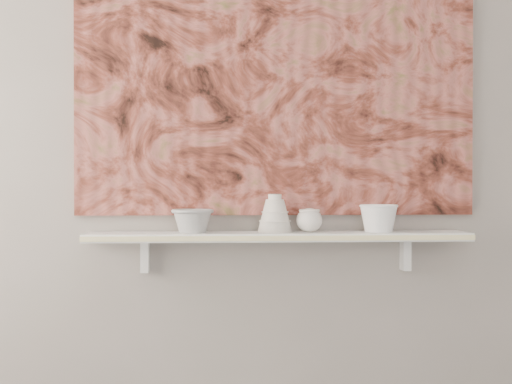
{
  "coord_description": "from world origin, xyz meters",
  "views": [
    {
      "loc": [
        -0.24,
        -1.09,
        1.1
      ],
      "look_at": [
        -0.08,
        1.49,
        1.08
      ],
      "focal_mm": 50.0,
      "sensor_mm": 36.0,
      "label": 1
    }
  ],
  "objects": [
    {
      "name": "bracket_left",
      "position": [
        -0.49,
        1.57,
        0.84
      ],
      "size": [
        0.03,
        0.06,
        0.12
      ],
      "primitive_type": "cube",
      "color": "silver",
      "rests_on": "wall_back"
    },
    {
      "name": "bowl_white",
      "position": [
        0.37,
        1.51,
        0.98
      ],
      "size": [
        0.18,
        0.18,
        0.1
      ],
      "primitive_type": null,
      "rotation": [
        0.0,
        0.0,
        0.29
      ],
      "color": "white",
      "rests_on": "shelf"
    },
    {
      "name": "bowl_grey",
      "position": [
        -0.31,
        1.51,
        0.97
      ],
      "size": [
        0.18,
        0.18,
        0.09
      ],
      "primitive_type": null,
      "rotation": [
        0.0,
        0.0,
        0.17
      ],
      "color": "#989895",
      "rests_on": "shelf"
    },
    {
      "name": "house_motif",
      "position": [
        0.45,
        1.57,
        1.23
      ],
      "size": [
        0.09,
        0.0,
        0.08
      ],
      "primitive_type": "cube",
      "color": "black",
      "rests_on": "painting"
    },
    {
      "name": "wall_back",
      "position": [
        0.0,
        1.6,
        1.35
      ],
      "size": [
        3.6,
        0.0,
        3.6
      ],
      "primitive_type": "plane",
      "rotation": [
        1.57,
        0.0,
        0.0
      ],
      "color": "gray",
      "rests_on": "floor"
    },
    {
      "name": "shelf_stripe",
      "position": [
        0.0,
        1.41,
        0.92
      ],
      "size": [
        1.4,
        0.01,
        0.02
      ],
      "primitive_type": "cube",
      "color": "beige",
      "rests_on": "shelf"
    },
    {
      "name": "painting",
      "position": [
        0.0,
        1.59,
        1.54
      ],
      "size": [
        1.5,
        0.02,
        1.1
      ],
      "primitive_type": "cube",
      "color": "brown",
      "rests_on": "wall_back"
    },
    {
      "name": "cup_cream",
      "position": [
        0.11,
        1.51,
        0.97
      ],
      "size": [
        0.11,
        0.11,
        0.09
      ],
      "primitive_type": null,
      "rotation": [
        0.0,
        0.0,
        -0.13
      ],
      "color": "white",
      "rests_on": "shelf"
    },
    {
      "name": "shelf",
      "position": [
        0.0,
        1.51,
        0.92
      ],
      "size": [
        1.4,
        0.18,
        0.03
      ],
      "primitive_type": "cube",
      "color": "silver",
      "rests_on": "wall_back"
    },
    {
      "name": "bracket_right",
      "position": [
        0.49,
        1.57,
        0.84
      ],
      "size": [
        0.03,
        0.06,
        0.12
      ],
      "primitive_type": "cube",
      "color": "silver",
      "rests_on": "wall_back"
    },
    {
      "name": "bell_vessel",
      "position": [
        -0.01,
        1.51,
        1.0
      ],
      "size": [
        0.16,
        0.16,
        0.14
      ],
      "primitive_type": null,
      "rotation": [
        0.0,
        0.0,
        -0.25
      ],
      "color": "silver",
      "rests_on": "shelf"
    }
  ]
}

